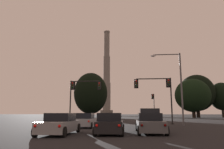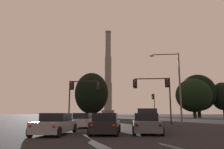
{
  "view_description": "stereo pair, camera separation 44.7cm",
  "coord_description": "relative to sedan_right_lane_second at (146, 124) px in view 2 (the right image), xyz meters",
  "views": [
    {
      "loc": [
        1.53,
        -0.07,
        1.41
      ],
      "look_at": [
        -2.44,
        47.28,
        9.86
      ],
      "focal_mm": 35.0,
      "sensor_mm": 36.0,
      "label": 1
    },
    {
      "loc": [
        1.98,
        -0.03,
        1.41
      ],
      "look_at": [
        -2.44,
        47.28,
        9.86
      ],
      "focal_mm": 35.0,
      "sensor_mm": 36.0,
      "label": 2
    }
  ],
  "objects": [
    {
      "name": "sedan_right_lane_second",
      "position": [
        0.0,
        0.0,
        0.0
      ],
      "size": [
        2.02,
        4.72,
        1.43
      ],
      "rotation": [
        0.0,
        0.0,
        0.01
      ],
      "color": "#4C4F54",
      "rests_on": "ground_plane"
    },
    {
      "name": "hatchback_center_lane_second",
      "position": [
        -2.8,
        -1.09,
        -0.0
      ],
      "size": [
        1.98,
        4.13,
        1.44
      ],
      "rotation": [
        0.0,
        0.0,
        0.02
      ],
      "color": "black",
      "rests_on": "ground_plane"
    },
    {
      "name": "hatchback_left_lane_front",
      "position": [
        -5.9,
        5.65,
        -0.0
      ],
      "size": [
        1.9,
        4.11,
        1.44
      ],
      "rotation": [
        0.0,
        0.0,
        0.0
      ],
      "color": "gray",
      "rests_on": "ground_plane"
    },
    {
      "name": "sedan_left_lane_second",
      "position": [
        -6.24,
        -1.49,
        0.0
      ],
      "size": [
        2.04,
        4.73,
        1.43
      ],
      "rotation": [
        0.0,
        0.0,
        0.01
      ],
      "color": "gray",
      "rests_on": "ground_plane"
    },
    {
      "name": "suv_right_lane_front",
      "position": [
        0.43,
        5.56,
        0.23
      ],
      "size": [
        2.16,
        4.93,
        1.86
      ],
      "rotation": [
        0.0,
        0.0,
        -0.01
      ],
      "color": "silver",
      "rests_on": "ground_plane"
    },
    {
      "name": "traffic_light_overhead_left",
      "position": [
        -8.39,
        13.87,
        3.89
      ],
      "size": [
        4.58,
        0.5,
        6.0
      ],
      "color": "black",
      "rests_on": "ground_plane"
    },
    {
      "name": "traffic_light_overhead_right",
      "position": [
        2.44,
        13.19,
        4.0
      ],
      "size": [
        5.08,
        0.5,
        6.13
      ],
      "color": "black",
      "rests_on": "ground_plane"
    },
    {
      "name": "traffic_light_far_right",
      "position": [
        4.2,
        37.6,
        3.33
      ],
      "size": [
        0.78,
        0.5,
        6.11
      ],
      "color": "black",
      "rests_on": "ground_plane"
    },
    {
      "name": "street_lamp",
      "position": [
        4.19,
        10.28,
        4.73
      ],
      "size": [
        3.66,
        0.36,
        8.75
      ],
      "color": "#56565B",
      "rests_on": "ground_plane"
    },
    {
      "name": "smokestack",
      "position": [
        -16.17,
        119.32,
        20.68
      ],
      "size": [
        7.79,
        7.79,
        54.5
      ],
      "color": "slate",
      "rests_on": "ground_plane"
    },
    {
      "name": "treeline_far_right",
      "position": [
        18.02,
        53.56,
        6.24
      ],
      "size": [
        10.93,
        9.83,
        12.1
      ],
      "color": "black",
      "rests_on": "ground_plane"
    },
    {
      "name": "treeline_far_left",
      "position": [
        -15.32,
        59.46,
        7.67
      ],
      "size": [
        11.79,
        10.61,
        15.59
      ],
      "color": "black",
      "rests_on": "ground_plane"
    },
    {
      "name": "treeline_center_right",
      "position": [
        28.74,
        58.63,
        6.25
      ],
      "size": [
        7.84,
        7.05,
        11.51
      ],
      "color": "black",
      "rests_on": "ground_plane"
    },
    {
      "name": "treeline_left_mid",
      "position": [
        20.61,
        57.84,
        7.42
      ],
      "size": [
        11.66,
        10.49,
        14.1
      ],
      "color": "black",
      "rests_on": "ground_plane"
    }
  ]
}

